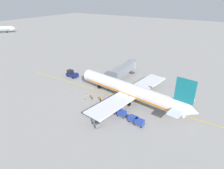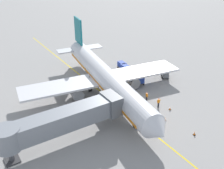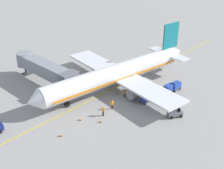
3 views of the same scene
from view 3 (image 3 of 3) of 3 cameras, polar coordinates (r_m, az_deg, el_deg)
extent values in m
plane|color=gray|center=(59.69, 1.02, -0.39)|extent=(400.00, 400.00, 0.00)
cube|color=gold|center=(59.69, 1.02, -0.39)|extent=(0.24, 80.00, 0.01)
cylinder|color=silver|center=(57.49, 0.84, 2.13)|extent=(8.42, 32.19, 3.70)
cube|color=orange|center=(57.68, 0.83, 1.71)|extent=(8.08, 29.67, 0.44)
cone|color=silver|center=(49.70, -14.80, -3.14)|extent=(3.94, 2.91, 3.63)
cone|color=silver|center=(68.82, 12.24, 6.10)|extent=(3.53, 3.24, 3.14)
cube|color=black|center=(49.98, -13.03, -1.88)|extent=(2.91, 1.50, 0.60)
cube|color=silver|center=(58.34, 1.60, 1.81)|extent=(30.44, 9.61, 0.36)
cylinder|color=gray|center=(54.77, 4.61, -1.54)|extent=(2.45, 3.46, 2.00)
cylinder|color=gray|center=(62.36, -2.21, 2.28)|extent=(2.45, 3.46, 2.00)
cube|color=#14707A|center=(65.67, 11.23, 9.17)|extent=(0.97, 4.40, 5.50)
cube|color=silver|center=(66.86, 10.80, 5.84)|extent=(10.28, 4.06, 0.24)
cylinder|color=black|center=(53.24, -8.62, -3.73)|extent=(0.61, 1.15, 1.10)
cylinder|color=gray|center=(52.47, -8.74, -2.28)|extent=(0.24, 0.24, 2.00)
cylinder|color=black|center=(58.31, 3.77, -0.55)|extent=(0.61, 1.15, 1.10)
cylinder|color=gray|center=(57.61, 3.82, 0.81)|extent=(0.24, 0.24, 2.00)
cylinder|color=black|center=(61.41, 0.92, 1.02)|extent=(0.61, 1.15, 1.10)
cylinder|color=gray|center=(60.75, 0.93, 2.33)|extent=(0.24, 0.24, 2.00)
cube|color=gray|center=(60.18, -12.51, 2.85)|extent=(15.57, 2.80, 2.60)
cube|color=slate|center=(55.01, -8.29, 0.85)|extent=(2.00, 3.50, 2.99)
cylinder|color=gray|center=(66.35, -16.42, 4.70)|extent=(3.36, 3.36, 2.86)
cylinder|color=#4C4C51|center=(67.25, -16.15, 2.82)|extent=(0.70, 0.70, 2.19)
cube|color=#38383A|center=(67.66, -16.05, 2.04)|extent=(1.80, 1.80, 0.16)
cube|color=slate|center=(51.02, 11.96, -5.43)|extent=(2.34, 2.76, 0.70)
cube|color=slate|center=(50.44, 11.32, -5.01)|extent=(1.42, 1.43, 0.44)
cube|color=black|center=(50.95, 12.73, -4.68)|extent=(0.80, 0.58, 0.64)
cylinder|color=black|center=(50.63, 11.91, -4.83)|extent=(0.21, 0.27, 0.54)
cylinder|color=black|center=(50.45, 11.29, -6.24)|extent=(0.47, 0.58, 0.56)
cylinder|color=black|center=(51.26, 10.78, -5.60)|extent=(0.47, 0.58, 0.56)
cylinder|color=black|center=(51.17, 13.07, -5.92)|extent=(0.47, 0.58, 0.56)
cylinder|color=black|center=(51.97, 12.54, -5.30)|extent=(0.47, 0.58, 0.56)
cube|color=#4C4C51|center=(54.45, 6.52, -2.99)|extent=(1.47, 2.29, 0.12)
cube|color=#233D9E|center=(54.14, 6.55, -2.43)|extent=(1.39, 2.18, 1.10)
cylinder|color=#4C4C51|center=(53.50, 5.48, -3.53)|extent=(0.12, 0.70, 0.07)
cylinder|color=black|center=(53.71, 6.35, -3.73)|extent=(0.15, 0.37, 0.36)
cylinder|color=black|center=(54.34, 5.49, -3.29)|extent=(0.15, 0.37, 0.36)
cylinder|color=black|center=(54.81, 7.51, -3.12)|extent=(0.15, 0.37, 0.36)
cylinder|color=black|center=(55.42, 6.65, -2.70)|extent=(0.15, 0.37, 0.36)
cube|color=#4C4C51|center=(56.21, 8.40, -2.08)|extent=(1.47, 2.29, 0.12)
cube|color=#233D9E|center=(55.92, 8.44, -1.54)|extent=(1.39, 2.18, 1.10)
cylinder|color=#4C4C51|center=(55.23, 7.43, -2.59)|extent=(0.12, 0.70, 0.07)
cylinder|color=black|center=(55.47, 8.27, -2.79)|extent=(0.15, 0.37, 0.36)
cylinder|color=black|center=(56.07, 7.41, -2.38)|extent=(0.15, 0.37, 0.36)
cylinder|color=black|center=(56.61, 9.34, -2.22)|extent=(0.15, 0.37, 0.36)
cylinder|color=black|center=(57.20, 8.49, -1.82)|extent=(0.15, 0.37, 0.36)
cube|color=#4C4C51|center=(58.43, 10.87, -1.10)|extent=(1.47, 2.29, 0.12)
cube|color=#233D9E|center=(58.15, 10.92, -0.57)|extent=(1.39, 2.18, 1.10)
cylinder|color=#4C4C51|center=(57.40, 9.98, -1.57)|extent=(0.12, 0.70, 0.07)
cylinder|color=black|center=(57.67, 10.77, -1.76)|extent=(0.15, 0.37, 0.36)
cylinder|color=black|center=(58.24, 9.92, -1.38)|extent=(0.15, 0.37, 0.36)
cylinder|color=black|center=(58.86, 11.76, -1.23)|extent=(0.15, 0.37, 0.36)
cylinder|color=black|center=(59.42, 10.91, -0.86)|extent=(0.15, 0.37, 0.36)
cube|color=#4C4C51|center=(59.56, 12.08, -0.65)|extent=(1.47, 2.29, 0.12)
cube|color=#233D9E|center=(59.28, 12.13, -0.13)|extent=(1.39, 2.18, 1.10)
cylinder|color=#4C4C51|center=(58.50, 11.23, -1.11)|extent=(0.12, 0.70, 0.07)
cylinder|color=black|center=(58.79, 12.00, -1.30)|extent=(0.15, 0.37, 0.36)
cylinder|color=black|center=(59.34, 11.15, -0.93)|extent=(0.15, 0.37, 0.36)
cylinder|color=black|center=(60.01, 12.95, -0.79)|extent=(0.15, 0.37, 0.36)
cylinder|color=black|center=(60.55, 12.11, -0.43)|extent=(0.15, 0.37, 0.36)
cylinder|color=#232328|center=(55.76, 2.64, -2.05)|extent=(0.15, 0.15, 0.85)
cylinder|color=#232328|center=(55.69, 2.45, -2.08)|extent=(0.15, 0.15, 0.85)
cube|color=orange|center=(55.38, 2.56, -1.41)|extent=(0.39, 0.45, 0.60)
cylinder|color=orange|center=(55.49, 2.80, -1.41)|extent=(0.18, 0.24, 0.57)
cylinder|color=orange|center=(55.32, 2.32, -1.50)|extent=(0.18, 0.24, 0.57)
sphere|color=beige|center=(55.17, 2.57, -1.02)|extent=(0.22, 0.22, 0.22)
cube|color=red|center=(55.16, 2.57, -1.00)|extent=(0.19, 0.27, 0.10)
cylinder|color=#232328|center=(52.15, 0.12, -4.26)|extent=(0.15, 0.15, 0.85)
cylinder|color=#232328|center=(52.05, -0.06, -4.32)|extent=(0.15, 0.15, 0.85)
cube|color=orange|center=(51.72, 0.03, -3.60)|extent=(0.31, 0.42, 0.60)
cylinder|color=orange|center=(51.88, 0.25, -3.57)|extent=(0.13, 0.24, 0.57)
cylinder|color=orange|center=(51.62, -0.20, -3.74)|extent=(0.13, 0.24, 0.57)
sphere|color=beige|center=(51.51, 0.03, -3.19)|extent=(0.22, 0.22, 0.22)
cube|color=red|center=(51.50, 0.03, -3.17)|extent=(0.13, 0.27, 0.10)
cylinder|color=#232328|center=(50.22, -1.63, -5.62)|extent=(0.15, 0.15, 0.85)
cylinder|color=#232328|center=(50.34, -1.79, -5.54)|extent=(0.15, 0.15, 0.85)
cube|color=orange|center=(49.89, -1.72, -4.88)|extent=(0.38, 0.25, 0.60)
cylinder|color=orange|center=(49.77, -1.52, -5.04)|extent=(0.22, 0.09, 0.57)
cylinder|color=orange|center=(50.07, -1.92, -4.82)|extent=(0.22, 0.09, 0.57)
sphere|color=tan|center=(49.67, -1.73, -4.46)|extent=(0.22, 0.22, 0.22)
cube|color=red|center=(49.66, -1.73, -4.44)|extent=(0.27, 0.09, 0.10)
cube|color=black|center=(49.61, -6.09, -6.80)|extent=(0.36, 0.36, 0.04)
cone|color=orange|center=(49.44, -6.11, -6.52)|extent=(0.30, 0.30, 0.55)
cylinder|color=white|center=(49.43, -6.11, -6.49)|extent=(0.21, 0.21, 0.06)
cube|color=black|center=(48.88, -2.21, -7.22)|extent=(0.36, 0.36, 0.04)
cone|color=orange|center=(48.72, -2.22, -6.94)|extent=(0.30, 0.30, 0.55)
cylinder|color=white|center=(48.70, -2.22, -6.91)|extent=(0.21, 0.21, 0.06)
cube|color=black|center=(46.47, -9.76, -9.73)|extent=(0.36, 0.36, 0.04)
cone|color=orange|center=(46.29, -9.79, -9.44)|extent=(0.30, 0.30, 0.55)
cylinder|color=white|center=(46.27, -9.79, -9.41)|extent=(0.21, 0.21, 0.06)
camera|label=1|loc=(60.13, 52.89, 16.43)|focal=30.91mm
camera|label=2|loc=(57.16, -46.52, 15.37)|focal=42.40mm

